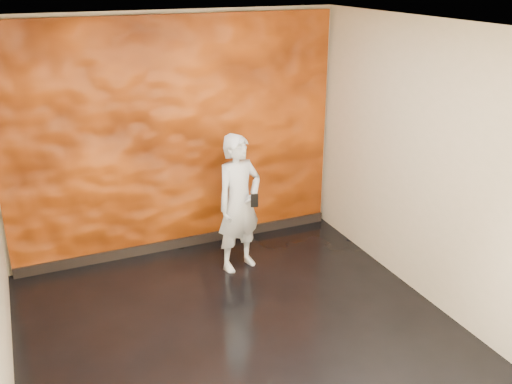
{
  "coord_description": "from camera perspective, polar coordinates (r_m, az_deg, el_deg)",
  "views": [
    {
      "loc": [
        -1.67,
        -4.22,
        3.24
      ],
      "look_at": [
        0.5,
        0.8,
        1.06
      ],
      "focal_mm": 40.0,
      "sensor_mm": 36.0,
      "label": 1
    }
  ],
  "objects": [
    {
      "name": "baseboard",
      "position": [
        7.11,
        -7.37,
        -5.01
      ],
      "size": [
        3.9,
        0.04,
        0.12
      ],
      "primitive_type": "cube",
      "color": "black",
      "rests_on": "ground"
    },
    {
      "name": "man",
      "position": [
        6.31,
        -1.72,
        -1.13
      ],
      "size": [
        0.66,
        0.52,
        1.57
      ],
      "primitive_type": "imported",
      "rotation": [
        0.0,
        0.0,
        0.28
      ],
      "color": "#AAB0BC",
      "rests_on": "ground"
    },
    {
      "name": "feature_wall",
      "position": [
        6.66,
        -8.0,
        5.33
      ],
      "size": [
        3.9,
        0.06,
        2.75
      ],
      "primitive_type": "cube",
      "color": "#C84F0E",
      "rests_on": "ground"
    },
    {
      "name": "phone",
      "position": [
        6.11,
        -0.16,
        -0.85
      ],
      "size": [
        0.08,
        0.04,
        0.15
      ],
      "primitive_type": "cube",
      "rotation": [
        0.0,
        0.0,
        -0.26
      ],
      "color": "black",
      "rests_on": "man"
    },
    {
      "name": "room",
      "position": [
        4.89,
        -1.7,
        -0.34
      ],
      "size": [
        4.02,
        4.02,
        2.81
      ],
      "color": "black",
      "rests_on": "ground"
    }
  ]
}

